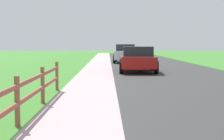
# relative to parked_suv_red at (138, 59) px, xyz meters

# --- Properties ---
(ground_plane) EXTENTS (120.00, 120.00, 0.00)m
(ground_plane) POSITION_rel_parked_suv_red_xyz_m (-1.49, 6.17, -0.78)
(ground_plane) COLOR #3E7F2D
(road_asphalt) EXTENTS (7.00, 66.00, 0.01)m
(road_asphalt) POSITION_rel_parked_suv_red_xyz_m (2.01, 8.17, -0.77)
(road_asphalt) COLOR #323232
(road_asphalt) RESTS_ON ground
(curb_concrete) EXTENTS (6.00, 66.00, 0.01)m
(curb_concrete) POSITION_rel_parked_suv_red_xyz_m (-4.49, 8.17, -0.77)
(curb_concrete) COLOR #B89EA3
(curb_concrete) RESTS_ON ground
(grass_verge) EXTENTS (5.00, 66.00, 0.00)m
(grass_verge) POSITION_rel_parked_suv_red_xyz_m (-5.99, 8.17, -0.77)
(grass_verge) COLOR #3E7F2D
(grass_verge) RESTS_ON ground
(rail_fence) EXTENTS (0.11, 10.70, 1.03)m
(rail_fence) POSITION_rel_parked_suv_red_xyz_m (-3.61, -13.27, -0.17)
(rail_fence) COLOR brown
(rail_fence) RESTS_ON ground
(parked_suv_red) EXTENTS (2.29, 4.29, 1.52)m
(parked_suv_red) POSITION_rel_parked_suv_red_xyz_m (0.00, 0.00, 0.00)
(parked_suv_red) COLOR maroon
(parked_suv_red) RESTS_ON ground
(parked_car_silver) EXTENTS (2.32, 4.75, 1.64)m
(parked_car_silver) POSITION_rel_parked_suv_red_xyz_m (-0.18, 10.29, 0.04)
(parked_car_silver) COLOR #B7BABF
(parked_car_silver) RESTS_ON ground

